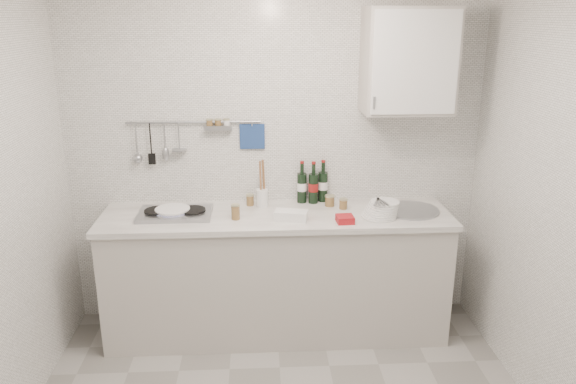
% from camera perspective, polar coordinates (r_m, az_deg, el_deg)
% --- Properties ---
extents(back_wall, '(3.00, 0.02, 2.50)m').
position_cam_1_polar(back_wall, '(4.11, -1.37, 3.55)').
color(back_wall, silver).
rests_on(back_wall, floor).
extents(counter, '(2.44, 0.64, 0.96)m').
position_cam_1_polar(counter, '(4.11, -1.06, -8.58)').
color(counter, '#AFA9A2').
rests_on(counter, floor).
extents(wall_rail, '(0.98, 0.09, 0.34)m').
position_cam_1_polar(wall_rail, '(4.06, -9.85, 5.68)').
color(wall_rail, '#93969B').
rests_on(wall_rail, back_wall).
extents(wall_cabinet, '(0.60, 0.38, 0.70)m').
position_cam_1_polar(wall_cabinet, '(3.95, 12.15, 12.90)').
color(wall_cabinet, '#AFA9A2').
rests_on(wall_cabinet, back_wall).
extents(plate_stack_hob, '(0.27, 0.26, 0.05)m').
position_cam_1_polar(plate_stack_hob, '(3.95, -11.79, -2.03)').
color(plate_stack_hob, '#4C52AD').
rests_on(plate_stack_hob, counter).
extents(plate_stack_sink, '(0.26, 0.25, 0.11)m').
position_cam_1_polar(plate_stack_sink, '(3.90, 9.49, -1.75)').
color(plate_stack_sink, white).
rests_on(plate_stack_sink, counter).
extents(wine_bottles, '(0.23, 0.11, 0.31)m').
position_cam_1_polar(wine_bottles, '(4.12, 2.53, 1.04)').
color(wine_bottles, black).
rests_on(wine_bottles, counter).
extents(butter_dish, '(0.24, 0.16, 0.07)m').
position_cam_1_polar(butter_dish, '(3.79, 0.31, -2.40)').
color(butter_dish, white).
rests_on(butter_dish, counter).
extents(strawberry_punnet, '(0.12, 0.12, 0.05)m').
position_cam_1_polar(strawberry_punnet, '(3.77, 5.81, -2.76)').
color(strawberry_punnet, red).
rests_on(strawberry_punnet, counter).
extents(utensil_crock, '(0.09, 0.09, 0.35)m').
position_cam_1_polar(utensil_crock, '(4.04, -2.63, -0.37)').
color(utensil_crock, white).
rests_on(utensil_crock, counter).
extents(jar_a, '(0.06, 0.06, 0.08)m').
position_cam_1_polar(jar_a, '(4.09, -3.88, -0.79)').
color(jar_a, brown).
rests_on(jar_a, counter).
extents(jar_b, '(0.07, 0.07, 0.08)m').
position_cam_1_polar(jar_b, '(4.07, 4.26, -0.87)').
color(jar_b, brown).
rests_on(jar_b, counter).
extents(jar_c, '(0.06, 0.06, 0.08)m').
position_cam_1_polar(jar_c, '(4.02, 5.64, -1.18)').
color(jar_c, brown).
rests_on(jar_c, counter).
extents(jar_d, '(0.06, 0.06, 0.11)m').
position_cam_1_polar(jar_d, '(3.81, -5.35, -2.01)').
color(jar_d, brown).
rests_on(jar_d, counter).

